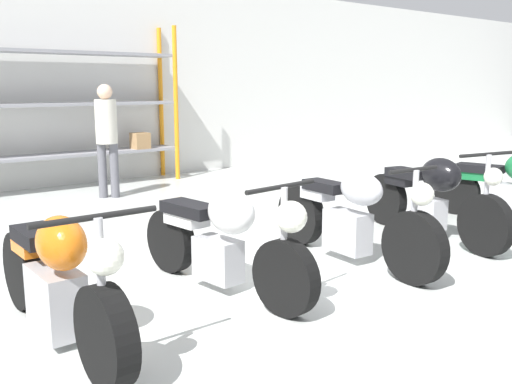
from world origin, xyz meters
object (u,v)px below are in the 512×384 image
at_px(motorcycle_orange, 58,281).
at_px(person_browsing, 107,132).
at_px(motorcycle_black, 432,197).
at_px(motorcycle_silver, 352,217).
at_px(motorcycle_white, 224,239).
at_px(shelving_rack, 48,109).

height_order(motorcycle_orange, person_browsing, person_browsing).
relative_size(motorcycle_black, person_browsing, 1.24).
xyz_separation_m(motorcycle_black, person_browsing, (-1.84, 4.45, 0.53)).
height_order(motorcycle_orange, motorcycle_black, motorcycle_black).
distance_m(motorcycle_orange, motorcycle_silver, 2.83).
xyz_separation_m(motorcycle_silver, person_browsing, (-0.51, 4.49, 0.57)).
bearing_deg(motorcycle_silver, motorcycle_white, -89.86).
relative_size(motorcycle_silver, motorcycle_black, 1.04).
bearing_deg(motorcycle_orange, motorcycle_white, 93.72).
bearing_deg(motorcycle_orange, motorcycle_black, 90.28).
distance_m(motorcycle_black, person_browsing, 4.84).
bearing_deg(motorcycle_white, motorcycle_silver, 80.30).
distance_m(motorcycle_orange, person_browsing, 5.10).
relative_size(shelving_rack, motorcycle_black, 2.10).
height_order(motorcycle_orange, motorcycle_white, motorcycle_orange).
bearing_deg(person_browsing, motorcycle_black, 56.60).
bearing_deg(person_browsing, motorcycle_orange, 6.89).
height_order(motorcycle_white, motorcycle_black, motorcycle_black).
height_order(shelving_rack, motorcycle_white, shelving_rack).
xyz_separation_m(motorcycle_white, motorcycle_black, (2.77, -0.04, 0.03)).
bearing_deg(motorcycle_silver, motorcycle_orange, -86.09).
height_order(shelving_rack, motorcycle_orange, shelving_rack).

